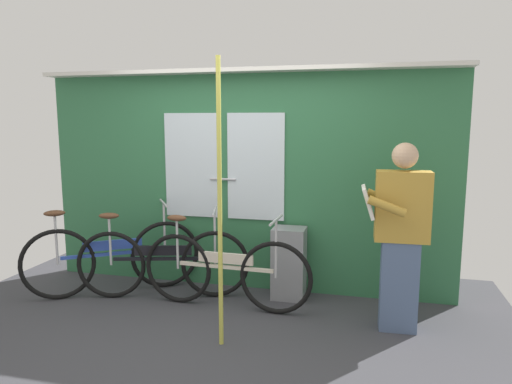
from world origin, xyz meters
name	(u,v)px	position (x,y,z in m)	size (l,w,h in m)	color
ground_plane	(207,335)	(0.00, 0.00, -0.02)	(5.34, 3.94, 0.04)	#38383D
train_door_wall	(242,176)	(-0.01, 1.16, 1.19)	(4.34, 0.28, 2.29)	#2D6B42
bicycle_near_door	(162,262)	(-0.70, 0.65, 0.37)	(1.68, 0.60, 0.90)	black
bicycle_leaning_behind	(224,270)	(-0.01, 0.54, 0.37)	(1.68, 0.44, 0.90)	black
bicycle_by_pole	(113,257)	(-1.25, 0.64, 0.38)	(1.51, 1.02, 0.93)	black
passenger_reading_newspaper	(400,234)	(1.56, 0.45, 0.84)	(0.56, 0.48, 1.60)	slate
trash_bin_by_wall	(289,263)	(0.54, 0.95, 0.36)	(0.32, 0.28, 0.72)	gray
handrail_pole	(220,206)	(0.18, -0.16, 1.12)	(0.04, 0.04, 2.25)	#C6C14C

